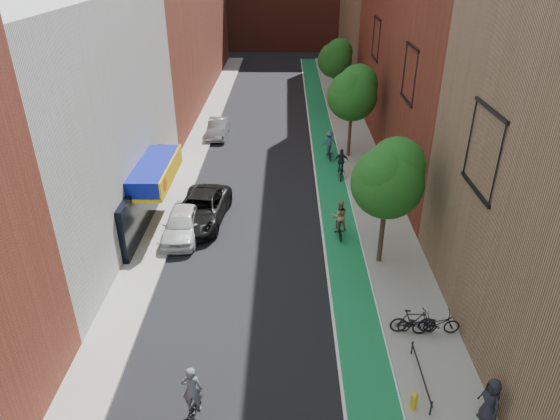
{
  "coord_description": "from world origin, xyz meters",
  "views": [
    {
      "loc": [
        0.95,
        -10.7,
        13.97
      ],
      "look_at": [
        0.67,
        12.7,
        1.5
      ],
      "focal_mm": 32.0,
      "sensor_mm": 36.0,
      "label": 1
    }
  ],
  "objects_px": {
    "cyclist_lane_near": "(339,222)",
    "parked_car_black": "(201,209)",
    "parked_car_white": "(182,223)",
    "cyclist_lead": "(193,402)",
    "cyclist_lane_mid": "(341,167)",
    "pedestrian": "(491,400)",
    "parked_car_silver": "(218,128)",
    "fire_hydrant": "(414,400)",
    "cyclist_lane_far": "(329,146)"
  },
  "relations": [
    {
      "from": "parked_car_black",
      "to": "fire_hydrant",
      "type": "distance_m",
      "value": 15.9
    },
    {
      "from": "fire_hydrant",
      "to": "parked_car_black",
      "type": "bearing_deg",
      "value": 124.97
    },
    {
      "from": "cyclist_lead",
      "to": "cyclist_lane_near",
      "type": "height_order",
      "value": "cyclist_lead"
    },
    {
      "from": "parked_car_white",
      "to": "cyclist_lead",
      "type": "distance_m",
      "value": 12.09
    },
    {
      "from": "parked_car_silver",
      "to": "cyclist_lead",
      "type": "relative_size",
      "value": 1.95
    },
    {
      "from": "cyclist_lane_near",
      "to": "pedestrian",
      "type": "distance_m",
      "value": 12.5
    },
    {
      "from": "cyclist_lane_mid",
      "to": "pedestrian",
      "type": "relative_size",
      "value": 1.16
    },
    {
      "from": "cyclist_lane_near",
      "to": "parked_car_black",
      "type": "bearing_deg",
      "value": -15.54
    },
    {
      "from": "parked_car_white",
      "to": "pedestrian",
      "type": "distance_m",
      "value": 17.0
    },
    {
      "from": "parked_car_white",
      "to": "pedestrian",
      "type": "xyz_separation_m",
      "value": [
        12.2,
        -11.83,
        0.24
      ]
    },
    {
      "from": "cyclist_lane_mid",
      "to": "cyclist_lane_far",
      "type": "bearing_deg",
      "value": -74.08
    },
    {
      "from": "pedestrian",
      "to": "parked_car_white",
      "type": "bearing_deg",
      "value": -151.69
    },
    {
      "from": "cyclist_lane_mid",
      "to": "parked_car_white",
      "type": "bearing_deg",
      "value": 46.89
    },
    {
      "from": "parked_car_silver",
      "to": "parked_car_white",
      "type": "bearing_deg",
      "value": -89.28
    },
    {
      "from": "cyclist_lane_mid",
      "to": "fire_hydrant",
      "type": "xyz_separation_m",
      "value": [
        0.6,
        -19.23,
        -0.22
      ]
    },
    {
      "from": "cyclist_lane_near",
      "to": "fire_hydrant",
      "type": "height_order",
      "value": "cyclist_lane_near"
    },
    {
      "from": "parked_car_black",
      "to": "cyclist_lead",
      "type": "bearing_deg",
      "value": -76.56
    },
    {
      "from": "cyclist_lead",
      "to": "cyclist_lane_near",
      "type": "relative_size",
      "value": 1.05
    },
    {
      "from": "cyclist_lead",
      "to": "pedestrian",
      "type": "relative_size",
      "value": 1.29
    },
    {
      "from": "parked_car_white",
      "to": "cyclist_lane_mid",
      "type": "height_order",
      "value": "cyclist_lane_mid"
    },
    {
      "from": "cyclist_lead",
      "to": "pedestrian",
      "type": "height_order",
      "value": "cyclist_lead"
    },
    {
      "from": "cyclist_lead",
      "to": "pedestrian",
      "type": "bearing_deg",
      "value": 178.77
    },
    {
      "from": "fire_hydrant",
      "to": "pedestrian",
      "type": "bearing_deg",
      "value": -10.31
    },
    {
      "from": "cyclist_lane_near",
      "to": "cyclist_lane_far",
      "type": "relative_size",
      "value": 1.02
    },
    {
      "from": "cyclist_lead",
      "to": "parked_car_white",
      "type": "bearing_deg",
      "value": -78.83
    },
    {
      "from": "pedestrian",
      "to": "fire_hydrant",
      "type": "height_order",
      "value": "pedestrian"
    },
    {
      "from": "parked_car_silver",
      "to": "fire_hydrant",
      "type": "distance_m",
      "value": 29.06
    },
    {
      "from": "parked_car_white",
      "to": "pedestrian",
      "type": "height_order",
      "value": "pedestrian"
    },
    {
      "from": "parked_car_black",
      "to": "cyclist_lane_near",
      "type": "distance_m",
      "value": 7.81
    },
    {
      "from": "cyclist_lane_near",
      "to": "parked_car_silver",
      "type": "bearing_deg",
      "value": -66.17
    },
    {
      "from": "parked_car_silver",
      "to": "cyclist_lane_mid",
      "type": "distance_m",
      "value": 12.33
    },
    {
      "from": "parked_car_black",
      "to": "cyclist_lane_near",
      "type": "bearing_deg",
      "value": -5.38
    },
    {
      "from": "parked_car_silver",
      "to": "parked_car_black",
      "type": "bearing_deg",
      "value": -86.12
    },
    {
      "from": "parked_car_black",
      "to": "cyclist_lane_far",
      "type": "relative_size",
      "value": 2.76
    },
    {
      "from": "parked_car_silver",
      "to": "cyclist_lane_far",
      "type": "relative_size",
      "value": 2.09
    },
    {
      "from": "cyclist_lead",
      "to": "cyclist_lane_near",
      "type": "bearing_deg",
      "value": -117.39
    },
    {
      "from": "cyclist_lane_near",
      "to": "cyclist_lane_far",
      "type": "bearing_deg",
      "value": -95.78
    },
    {
      "from": "cyclist_lane_mid",
      "to": "cyclist_lane_far",
      "type": "height_order",
      "value": "cyclist_lane_far"
    },
    {
      "from": "cyclist_lead",
      "to": "cyclist_lane_far",
      "type": "height_order",
      "value": "cyclist_lead"
    },
    {
      "from": "pedestrian",
      "to": "cyclist_lane_near",
      "type": "bearing_deg",
      "value": 179.92
    },
    {
      "from": "cyclist_lane_near",
      "to": "cyclist_lane_mid",
      "type": "relative_size",
      "value": 1.05
    },
    {
      "from": "parked_car_silver",
      "to": "cyclist_lane_mid",
      "type": "bearing_deg",
      "value": -40.31
    },
    {
      "from": "cyclist_lane_mid",
      "to": "cyclist_lane_far",
      "type": "distance_m",
      "value": 3.55
    },
    {
      "from": "cyclist_lane_mid",
      "to": "fire_hydrant",
      "type": "bearing_deg",
      "value": 98.65
    },
    {
      "from": "fire_hydrant",
      "to": "cyclist_lane_far",
      "type": "bearing_deg",
      "value": 92.92
    },
    {
      "from": "parked_car_silver",
      "to": "pedestrian",
      "type": "xyz_separation_m",
      "value": [
        12.2,
        -27.74,
        0.3
      ]
    },
    {
      "from": "parked_car_black",
      "to": "cyclist_lane_near",
      "type": "xyz_separation_m",
      "value": [
        7.66,
        -1.53,
        0.09
      ]
    },
    {
      "from": "parked_car_white",
      "to": "parked_car_black",
      "type": "height_order",
      "value": "parked_car_black"
    },
    {
      "from": "parked_car_white",
      "to": "cyclist_lead",
      "type": "relative_size",
      "value": 2.03
    },
    {
      "from": "cyclist_lane_mid",
      "to": "pedestrian",
      "type": "xyz_separation_m",
      "value": [
        2.9,
        -19.64,
        0.28
      ]
    }
  ]
}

